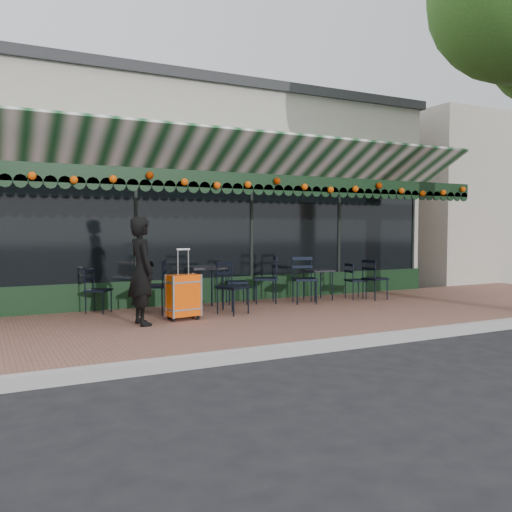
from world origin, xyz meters
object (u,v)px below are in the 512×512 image
suitcase (183,296)px  chair_b_left (152,287)px  chair_a_left (265,279)px  chair_a_front (305,280)px  woman (142,271)px  chair_a_extra (375,279)px  cafe_table_a (318,273)px  chair_b_right (237,283)px  chair_b_front (233,288)px  cafe_table_b (204,271)px  chair_a_right (356,281)px  chair_solo (98,291)px

suitcase → chair_b_left: size_ratio=1.21×
chair_a_left → chair_a_front: size_ratio=1.02×
chair_a_front → woman: bearing=-147.6°
chair_a_left → chair_a_extra: (2.28, -0.60, -0.05)m
cafe_table_a → chair_b_right: chair_b_right is taller
chair_a_front → chair_b_front: size_ratio=1.01×
suitcase → chair_a_front: size_ratio=1.24×
woman → chair_b_left: 1.11m
chair_b_left → chair_b_right: 1.88m
chair_b_right → chair_a_left: bearing=-87.1°
cafe_table_b → chair_a_right: 3.39m
suitcase → chair_a_front: (2.79, 0.76, 0.08)m
suitcase → chair_b_front: suitcase is taller
cafe_table_a → chair_a_front: (-0.49, -0.26, -0.10)m
cafe_table_b → chair_a_right: size_ratio=1.03×
cafe_table_a → chair_a_left: 1.18m
chair_a_front → chair_b_left: size_ratio=0.98×
cafe_table_b → chair_solo: size_ratio=1.00×
cafe_table_a → chair_b_front: (-2.32, -0.84, -0.10)m
cafe_table_b → chair_b_right: (0.81, 0.31, -0.28)m
chair_b_right → chair_solo: bearing=103.6°
cafe_table_b → chair_solo: bearing=167.8°
chair_a_left → chair_b_left: chair_b_left is taller
woman → cafe_table_b: size_ratio=2.12×
cafe_table_b → chair_b_left: 1.05m
cafe_table_a → chair_b_left: (-3.56, -0.19, -0.09)m
chair_a_left → chair_b_right: 0.58m
suitcase → chair_solo: (-1.09, 1.36, 0.01)m
chair_a_extra → chair_b_front: (-3.43, -0.37, 0.04)m
suitcase → chair_a_left: bearing=20.1°
woman → chair_a_left: bearing=-69.1°
woman → cafe_table_a: woman is taller
cafe_table_a → chair_a_extra: size_ratio=0.74×
cafe_table_b → chair_a_left: size_ratio=0.83×
cafe_table_a → chair_a_left: bearing=173.8°
suitcase → cafe_table_b: bearing=44.1°
chair_a_left → chair_a_extra: 2.36m
woman → cafe_table_b: 1.83m
chair_a_right → chair_b_front: chair_b_front is taller
chair_a_extra → chair_solo: 5.54m
chair_b_left → suitcase: bearing=42.4°
chair_b_right → chair_b_front: chair_b_front is taller
cafe_table_b → chair_b_front: bearing=-74.1°
chair_a_extra → chair_b_left: size_ratio=0.89×
chair_a_left → chair_b_left: bearing=-60.9°
chair_b_front → woman: bearing=167.5°
cafe_table_a → chair_b_right: bearing=171.7°
woman → chair_a_right: woman is taller
cafe_table_a → chair_solo: size_ratio=0.80×
chair_a_front → chair_a_extra: chair_a_front is taller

